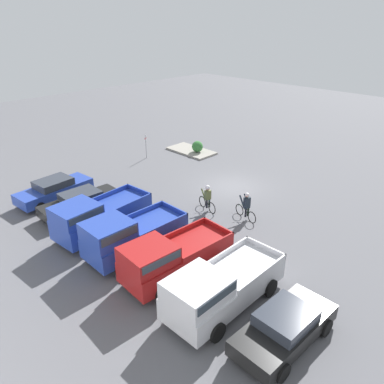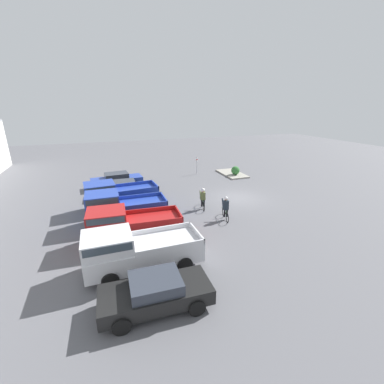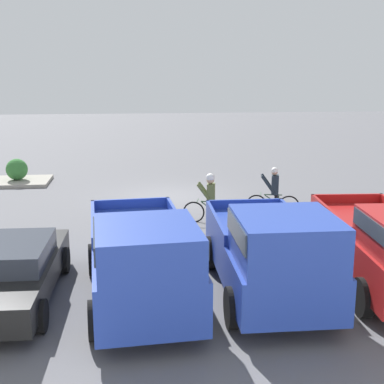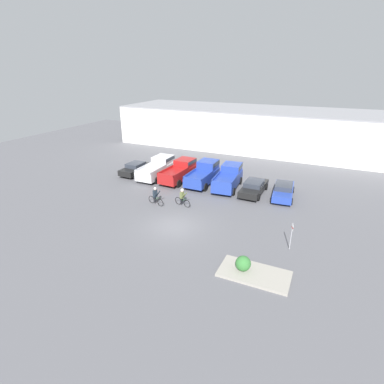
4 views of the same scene
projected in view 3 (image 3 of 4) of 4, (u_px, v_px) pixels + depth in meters
The scene contains 8 objects.
ground_plane at pixel (168, 197), 21.11m from camera, with size 80.00×80.00×0.00m, color #56565B.
pickup_truck_2 at pixel (271, 251), 11.42m from camera, with size 2.32×5.18×2.23m.
pickup_truck_3 at pixel (142, 257), 11.15m from camera, with size 2.57×5.48×2.16m.
sedan_1 at pixel (11, 271), 11.60m from camera, with size 2.08×4.82×1.32m.
cyclist_0 at pixel (210, 197), 17.43m from camera, with size 1.71×0.55×1.68m.
cyclist_1 at pixel (274, 191), 18.42m from camera, with size 1.79×0.56×1.69m.
curb_island at pixel (1, 182), 23.53m from camera, with size 4.21×2.22×0.15m, color gray.
shrub at pixel (17, 169), 23.50m from camera, with size 0.94×0.94×0.94m.
Camera 3 is at (1.23, 20.50, 4.98)m, focal length 50.00 mm.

